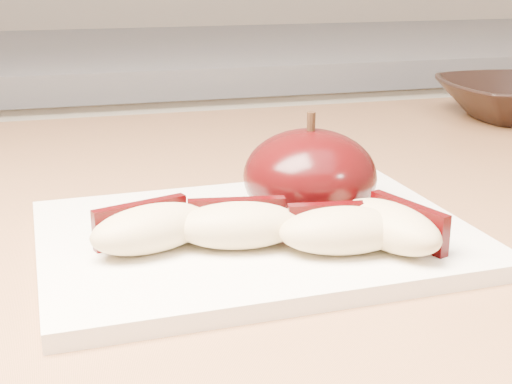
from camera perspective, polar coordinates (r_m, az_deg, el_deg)
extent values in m
cube|color=silver|center=(1.37, -9.43, -9.21)|extent=(2.40, 0.60, 0.90)
cube|color=slate|center=(1.23, -10.56, 10.60)|extent=(2.40, 0.62, 0.04)
cube|color=#9F6745|center=(0.56, -3.64, -2.16)|extent=(1.64, 0.64, 0.04)
cube|color=white|center=(0.46, 0.00, -3.61)|extent=(0.28, 0.21, 0.01)
ellipsoid|color=black|center=(0.49, 4.33, 1.28)|extent=(0.10, 0.10, 0.06)
cylinder|color=black|center=(0.48, 4.43, 5.60)|extent=(0.01, 0.01, 0.01)
ellipsoid|color=#D4BA86|center=(0.42, -8.33, -2.90)|extent=(0.08, 0.06, 0.03)
cube|color=black|center=(0.44, -9.22, -2.40)|extent=(0.06, 0.02, 0.03)
ellipsoid|color=#D4BA86|center=(0.42, -1.39, -2.68)|extent=(0.08, 0.05, 0.03)
cube|color=black|center=(0.44, -1.56, -2.08)|extent=(0.06, 0.02, 0.03)
ellipsoid|color=#D4BA86|center=(0.42, 6.97, -3.07)|extent=(0.08, 0.05, 0.03)
cube|color=black|center=(0.43, 6.45, -2.46)|extent=(0.06, 0.02, 0.03)
ellipsoid|color=#D4BA86|center=(0.43, 10.59, -2.70)|extent=(0.06, 0.08, 0.03)
cube|color=black|center=(0.44, 12.07, -2.40)|extent=(0.03, 0.06, 0.03)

